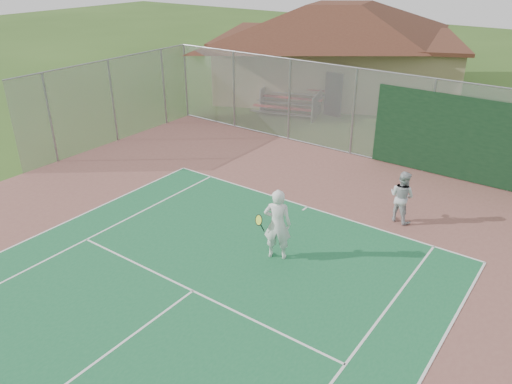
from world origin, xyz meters
TOP-DOWN VIEW (x-y plane):
  - back_fence at (2.11, 16.98)m, footprint 20.08×0.11m
  - side_fence_left at (-10.00, 12.50)m, footprint 0.08×9.00m
  - clubhouse at (-6.15, 25.40)m, footprint 16.21×13.92m
  - bleachers at (-6.12, 20.47)m, footprint 3.66×2.67m
  - player_white_front at (0.81, 8.87)m, footprint 1.01×0.83m
  - player_grey_back at (2.73, 12.76)m, footprint 0.91×0.78m

SIDE VIEW (x-z plane):
  - bleachers at x=-6.12m, z-range 0.03..1.23m
  - player_grey_back at x=2.73m, z-range 0.00..1.63m
  - player_white_front at x=0.81m, z-range 0.00..2.01m
  - back_fence at x=2.11m, z-range -0.09..3.43m
  - side_fence_left at x=-10.00m, z-range 0.00..3.50m
  - clubhouse at x=-6.15m, z-range 0.05..5.95m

